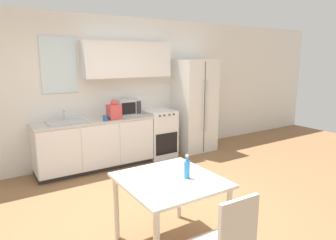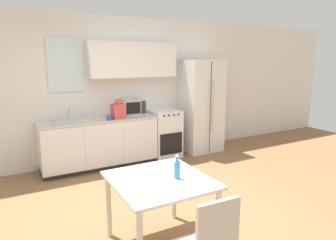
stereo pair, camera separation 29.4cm
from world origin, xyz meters
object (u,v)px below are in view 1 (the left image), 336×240
oven_range (158,133)px  coffee_mug (106,118)px  dining_table (170,189)px  refrigerator (194,106)px  microwave (128,107)px  drink_bottle (187,169)px

oven_range → coffee_mug: 1.27m
coffee_mug → dining_table: 2.47m
oven_range → coffee_mug: size_ratio=8.51×
oven_range → refrigerator: size_ratio=0.49×
coffee_mug → refrigerator: bearing=4.8°
microwave → coffee_mug: (-0.56, -0.31, -0.10)m
dining_table → drink_bottle: 0.27m
refrigerator → dining_table: size_ratio=1.96×
refrigerator → microwave: (-1.47, 0.14, 0.08)m
dining_table → microwave: bearing=73.2°
oven_range → dining_table: oven_range is taller
microwave → drink_bottle: microwave is taller
refrigerator → oven_range: bearing=178.5°
coffee_mug → drink_bottle: 2.51m
dining_table → drink_bottle: size_ratio=4.01×
microwave → dining_table: size_ratio=0.44×
oven_range → drink_bottle: bearing=-115.3°
refrigerator → coffee_mug: size_ratio=17.36×
coffee_mug → dining_table: coffee_mug is taller
oven_range → dining_table: (-1.43, -2.63, 0.17)m
microwave → drink_bottle: 2.91m
microwave → oven_range: bearing=-11.3°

